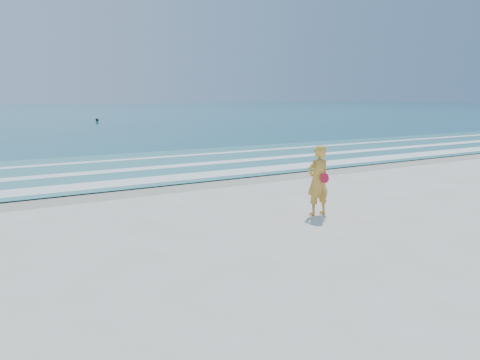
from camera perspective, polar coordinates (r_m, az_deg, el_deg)
ground at (r=9.29m, az=10.43°, el=-10.12°), size 400.00×400.00×0.00m
wet_sand at (r=16.86m, az=-10.10°, el=-0.90°), size 400.00×2.40×0.00m
shallow at (r=21.54m, az=-14.85°, el=1.42°), size 400.00×10.00×0.01m
foam_near at (r=18.06m, az=-11.58°, el=-0.06°), size 400.00×1.40×0.01m
foam_mid at (r=20.78m, az=-14.24°, el=1.16°), size 400.00×0.90×0.01m
foam_far at (r=23.94m, az=-16.52°, el=2.21°), size 400.00×0.60×0.01m
buoy at (r=62.38m, az=-17.02°, el=7.02°), size 0.41×0.41×0.41m
woman at (r=12.80m, az=9.49°, el=-0.04°), size 0.70×0.47×1.91m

